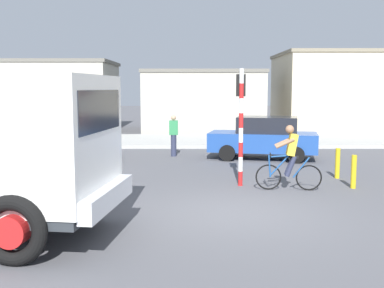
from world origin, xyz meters
name	(u,v)px	position (x,y,z in m)	size (l,w,h in m)	color
ground_plane	(233,213)	(0.00, 0.00, 0.00)	(120.00, 120.00, 0.00)	#56565B
sidewalk_far	(209,141)	(0.00, 13.21, 0.08)	(80.00, 5.00, 0.16)	#ADADA8
cyclist	(287,158)	(1.61, 2.29, 0.86)	(1.73, 0.51, 1.72)	black
traffic_light_pole	(239,110)	(0.39, 2.94, 2.07)	(0.24, 0.43, 3.20)	red
car_white_mid	(262,137)	(1.78, 7.77, 0.82)	(4.26, 2.49, 1.60)	#234C9E
car_far_side	(56,139)	(-5.84, 7.18, 0.82)	(4.27, 2.50, 1.60)	white
pedestrian_near_kerb	(171,135)	(-1.66, 8.45, 0.85)	(0.34, 0.22, 1.62)	#2D334C
bollard_near	(351,172)	(3.39, 2.52, 0.45)	(0.14, 0.14, 0.90)	gold
bollard_far	(335,163)	(3.39, 3.92, 0.45)	(0.14, 0.14, 0.90)	gold
building_corner_left	(23,96)	(-11.47, 19.88, 2.17)	(11.21, 5.98, 4.34)	#B2AD9E
building_mid_block	(201,101)	(-0.27, 19.24, 1.87)	(7.27, 5.52, 3.74)	#B2AD9E
building_corner_right	(351,91)	(9.62, 20.93, 2.46)	(9.80, 7.41, 4.92)	beige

